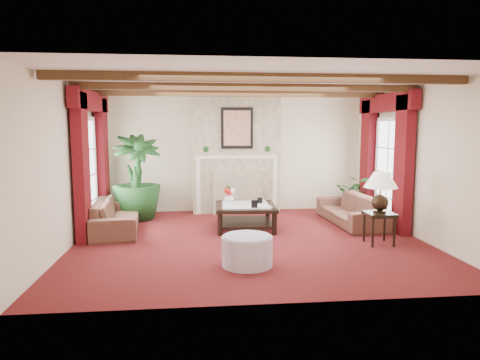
{
  "coord_description": "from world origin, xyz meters",
  "views": [
    {
      "loc": [
        -0.92,
        -7.27,
        1.97
      ],
      "look_at": [
        -0.13,
        0.4,
        1.02
      ],
      "focal_mm": 32.0,
      "sensor_mm": 36.0,
      "label": 1
    }
  ],
  "objects": [
    {
      "name": "curtains_left",
      "position": [
        -2.86,
        1.0,
        2.55
      ],
      "size": [
        0.2,
        2.4,
        2.55
      ],
      "primitive_type": null,
      "color": "#4B0A0B",
      "rests_on": "ground"
    },
    {
      "name": "fireplace",
      "position": [
        0.0,
        2.55,
        2.7
      ],
      "size": [
        2.0,
        0.52,
        2.7
      ],
      "primitive_type": null,
      "color": "tan",
      "rests_on": "ground"
    },
    {
      "name": "left_wall",
      "position": [
        -3.0,
        0.0,
        1.35
      ],
      "size": [
        0.02,
        5.5,
        2.7
      ],
      "primitive_type": "cube",
      "color": "beige",
      "rests_on": "ground"
    },
    {
      "name": "curtains_right",
      "position": [
        2.86,
        1.0,
        2.55
      ],
      "size": [
        0.2,
        2.4,
        2.55
      ],
      "primitive_type": null,
      "color": "#4B0A0B",
      "rests_on": "ground"
    },
    {
      "name": "french_door_left",
      "position": [
        -2.97,
        1.0,
        2.13
      ],
      "size": [
        0.1,
        1.1,
        2.16
      ],
      "primitive_type": null,
      "color": "white",
      "rests_on": "ground"
    },
    {
      "name": "book",
      "position": [
        0.25,
        0.59,
        0.62
      ],
      "size": [
        0.23,
        0.13,
        0.29
      ],
      "primitive_type": "imported",
      "rotation": [
        0.0,
        0.0,
        0.26
      ],
      "color": "black",
      "rests_on": "coffee_table"
    },
    {
      "name": "flower_vase",
      "position": [
        -0.27,
        1.17,
        0.57
      ],
      "size": [
        0.28,
        0.29,
        0.19
      ],
      "primitive_type": "imported",
      "rotation": [
        0.0,
        0.0,
        0.24
      ],
      "color": "silver",
      "rests_on": "coffee_table"
    },
    {
      "name": "side_table",
      "position": [
        2.14,
        -0.48,
        0.27
      ],
      "size": [
        0.49,
        0.49,
        0.54
      ],
      "primitive_type": null,
      "rotation": [
        0.0,
        0.0,
        -0.07
      ],
      "color": "black",
      "rests_on": "ground"
    },
    {
      "name": "sofa_left",
      "position": [
        -2.45,
        0.95,
        0.4
      ],
      "size": [
        2.14,
        1.0,
        0.79
      ],
      "primitive_type": "imported",
      "rotation": [
        0.0,
        0.0,
        1.67
      ],
      "color": "black",
      "rests_on": "ground"
    },
    {
      "name": "right_wall",
      "position": [
        3.0,
        0.0,
        1.35
      ],
      "size": [
        0.02,
        5.5,
        2.7
      ],
      "primitive_type": "cube",
      "color": "beige",
      "rests_on": "ground"
    },
    {
      "name": "photo_frame_a",
      "position": [
        0.15,
        0.47,
        0.55
      ],
      "size": [
        0.12,
        0.03,
        0.16
      ],
      "primitive_type": null,
      "rotation": [
        0.0,
        0.0,
        -0.09
      ],
      "color": "black",
      "rests_on": "coffee_table"
    },
    {
      "name": "floor",
      "position": [
        0.0,
        0.0,
        0.0
      ],
      "size": [
        6.0,
        6.0,
        0.0
      ],
      "primitive_type": "plane",
      "color": "#420B12",
      "rests_on": "ground"
    },
    {
      "name": "table_lamp",
      "position": [
        2.14,
        -0.48,
        0.89
      ],
      "size": [
        0.55,
        0.55,
        0.7
      ],
      "primitive_type": null,
      "color": "black",
      "rests_on": "side_table"
    },
    {
      "name": "ceiling_beams",
      "position": [
        0.0,
        0.0,
        2.64
      ],
      "size": [
        6.0,
        3.0,
        0.12
      ],
      "primitive_type": null,
      "color": "#3A2312",
      "rests_on": "ceiling"
    },
    {
      "name": "ottoman",
      "position": [
        -0.21,
        -1.38,
        0.21
      ],
      "size": [
        0.73,
        0.73,
        0.42
      ],
      "primitive_type": "cylinder",
      "color": "#B1A7BE",
      "rests_on": "ground"
    },
    {
      "name": "back_wall",
      "position": [
        0.0,
        2.75,
        1.35
      ],
      "size": [
        6.0,
        0.02,
        2.7
      ],
      "primitive_type": "cube",
      "color": "beige",
      "rests_on": "ground"
    },
    {
      "name": "french_door_right",
      "position": [
        2.97,
        1.0,
        2.13
      ],
      "size": [
        0.1,
        1.1,
        2.16
      ],
      "primitive_type": null,
      "color": "white",
      "rests_on": "ground"
    },
    {
      "name": "ceiling",
      "position": [
        0.0,
        0.0,
        2.7
      ],
      "size": [
        6.0,
        6.0,
        0.0
      ],
      "primitive_type": "plane",
      "rotation": [
        3.14,
        0.0,
        0.0
      ],
      "color": "white",
      "rests_on": "floor"
    },
    {
      "name": "photo_frame_b",
      "position": [
        0.32,
        0.95,
        0.53
      ],
      "size": [
        0.1,
        0.04,
        0.13
      ],
      "primitive_type": null,
      "rotation": [
        0.0,
        0.0,
        -0.25
      ],
      "color": "black",
      "rests_on": "coffee_table"
    },
    {
      "name": "small_plant",
      "position": [
        2.63,
        1.87,
        0.35
      ],
      "size": [
        1.65,
        1.66,
        0.7
      ],
      "primitive_type": "imported",
      "rotation": [
        0.0,
        0.0,
        -0.61
      ],
      "color": "black",
      "rests_on": "ground"
    },
    {
      "name": "potted_palm",
      "position": [
        -2.19,
        1.96,
        0.51
      ],
      "size": [
        2.15,
        2.46,
        1.02
      ],
      "primitive_type": "imported",
      "rotation": [
        0.0,
        0.0,
        0.33
      ],
      "color": "black",
      "rests_on": "ground"
    },
    {
      "name": "coffee_table",
      "position": [
        0.02,
        0.84,
        0.23
      ],
      "size": [
        1.2,
        1.2,
        0.47
      ],
      "primitive_type": null,
      "rotation": [
        0.0,
        0.0,
        -0.05
      ],
      "color": "black",
      "rests_on": "ground"
    },
    {
      "name": "sofa_right",
      "position": [
        2.22,
        1.05,
        0.39
      ],
      "size": [
        2.06,
        0.77,
        0.79
      ],
      "primitive_type": "imported",
      "rotation": [
        0.0,
        0.0,
        -1.52
      ],
      "color": "black",
      "rests_on": "ground"
    }
  ]
}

